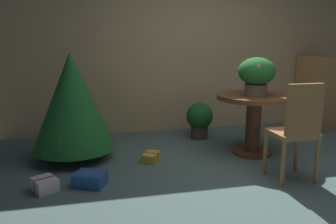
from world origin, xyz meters
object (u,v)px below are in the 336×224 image
(holiday_tree, at_px, (72,101))
(potted_plant, at_px, (199,119))
(round_dining_table, at_px, (254,112))
(flower_vase, at_px, (257,74))
(gift_box_blue, at_px, (90,179))
(wooden_chair_near, at_px, (297,128))
(wooden_cabinet, at_px, (316,92))
(gift_box_gold, at_px, (151,157))
(gift_box_cream, at_px, (45,184))

(holiday_tree, xyz_separation_m, potted_plant, (1.78, 0.51, -0.42))
(round_dining_table, distance_m, holiday_tree, 2.26)
(round_dining_table, distance_m, potted_plant, 0.97)
(flower_vase, distance_m, holiday_tree, 2.26)
(flower_vase, relative_size, gift_box_blue, 1.27)
(flower_vase, distance_m, wooden_chair_near, 0.98)
(wooden_chair_near, relative_size, gift_box_blue, 2.80)
(round_dining_table, xyz_separation_m, wooden_cabinet, (1.66, 1.05, 0.04))
(flower_vase, xyz_separation_m, wooden_cabinet, (1.69, 1.11, -0.45))
(gift_box_gold, bearing_deg, potted_plant, 42.95)
(round_dining_table, xyz_separation_m, wooden_chair_near, (0.00, -0.93, 0.02))
(gift_box_cream, xyz_separation_m, wooden_cabinet, (4.16, 1.63, 0.53))
(round_dining_table, xyz_separation_m, gift_box_cream, (-2.49, -0.58, -0.49))
(flower_vase, distance_m, gift_box_gold, 1.64)
(wooden_cabinet, distance_m, potted_plant, 2.14)
(round_dining_table, xyz_separation_m, gift_box_blue, (-2.06, -0.55, -0.49))
(wooden_chair_near, height_order, gift_box_blue, wooden_chair_near)
(flower_vase, relative_size, wooden_cabinet, 0.40)
(gift_box_blue, xyz_separation_m, wooden_cabinet, (3.72, 1.60, 0.53))
(round_dining_table, relative_size, potted_plant, 1.78)
(flower_vase, bearing_deg, round_dining_table, 69.61)
(gift_box_blue, xyz_separation_m, gift_box_cream, (-0.43, -0.03, -0.00))
(gift_box_cream, xyz_separation_m, potted_plant, (2.05, 1.40, 0.23))
(gift_box_gold, height_order, gift_box_cream, gift_box_cream)
(round_dining_table, height_order, gift_box_blue, round_dining_table)
(wooden_chair_near, bearing_deg, holiday_tree, 150.94)
(flower_vase, xyz_separation_m, gift_box_gold, (-1.31, 0.06, -0.99))
(holiday_tree, distance_m, gift_box_gold, 1.16)
(gift_box_gold, bearing_deg, flower_vase, -2.61)
(round_dining_table, distance_m, gift_box_blue, 2.19)
(holiday_tree, xyz_separation_m, gift_box_cream, (-0.26, -0.89, -0.66))
(wooden_cabinet, bearing_deg, gift_box_blue, -156.76)
(flower_vase, relative_size, potted_plant, 0.88)
(gift_box_gold, relative_size, wooden_cabinet, 0.25)
(holiday_tree, height_order, gift_box_blue, holiday_tree)
(gift_box_cream, relative_size, potted_plant, 0.56)
(potted_plant, bearing_deg, gift_box_gold, -137.05)
(gift_box_cream, bearing_deg, flower_vase, 11.83)
(gift_box_gold, bearing_deg, wooden_chair_near, -34.89)
(holiday_tree, relative_size, gift_box_cream, 4.37)
(gift_box_blue, distance_m, gift_box_gold, 0.91)
(wooden_chair_near, bearing_deg, potted_plant, 104.25)
(gift_box_blue, height_order, wooden_cabinet, wooden_cabinet)
(gift_box_blue, distance_m, gift_box_cream, 0.43)
(holiday_tree, relative_size, wooden_cabinet, 1.10)
(flower_vase, xyz_separation_m, gift_box_cream, (-2.47, -0.52, -0.98))
(wooden_cabinet, bearing_deg, potted_plant, -173.96)
(round_dining_table, distance_m, flower_vase, 0.49)
(flower_vase, relative_size, holiday_tree, 0.36)
(flower_vase, bearing_deg, wooden_chair_near, -88.59)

